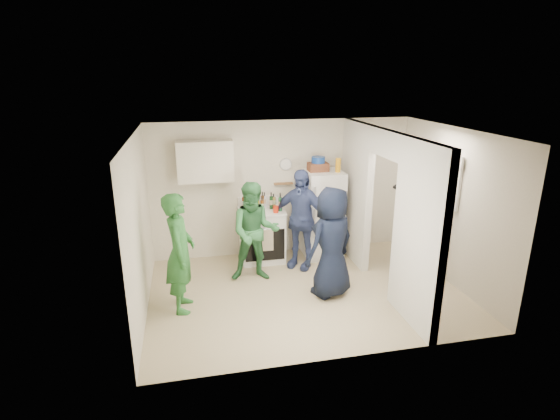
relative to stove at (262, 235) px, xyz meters
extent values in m
plane|color=tan|center=(0.46, -1.37, -0.48)|extent=(4.80, 4.80, 0.00)
plane|color=silver|center=(0.46, 0.33, 0.77)|extent=(4.80, 0.00, 4.80)
plane|color=silver|center=(0.46, -3.07, 0.77)|extent=(4.80, 0.00, 4.80)
plane|color=silver|center=(-1.94, -1.37, 0.77)|extent=(0.00, 3.40, 3.40)
plane|color=silver|center=(2.86, -1.37, 0.77)|extent=(0.00, 3.40, 3.40)
plane|color=white|center=(0.46, -1.37, 2.02)|extent=(4.80, 4.80, 0.00)
cube|color=silver|center=(1.66, -0.27, 0.77)|extent=(0.12, 1.20, 2.50)
cube|color=silver|center=(1.66, -2.47, 0.77)|extent=(0.12, 1.20, 2.50)
cube|color=silver|center=(1.66, -1.37, 1.82)|extent=(0.12, 1.00, 0.40)
cube|color=white|center=(0.00, 0.00, 0.00)|extent=(0.80, 0.67, 0.96)
cube|color=silver|center=(-0.94, 0.15, 1.37)|extent=(0.95, 0.34, 0.70)
cube|color=white|center=(1.14, -0.03, 0.33)|extent=(0.66, 0.64, 1.61)
cube|color=brown|center=(1.04, 0.02, 1.21)|extent=(0.35, 0.25, 0.15)
cylinder|color=navy|center=(1.04, 0.02, 1.34)|extent=(0.24, 0.24, 0.11)
cylinder|color=#FFAF15|center=(1.36, -0.13, 1.26)|extent=(0.09, 0.09, 0.25)
cylinder|color=white|center=(0.51, 0.31, 1.22)|extent=(0.22, 0.02, 0.22)
cube|color=olive|center=(0.46, 0.28, 0.87)|extent=(0.35, 0.08, 0.03)
cube|color=black|center=(2.84, -1.17, 1.17)|extent=(0.03, 0.70, 0.80)
cube|color=white|center=(2.83, -1.17, 1.17)|extent=(0.04, 0.76, 0.86)
cube|color=white|center=(2.80, -1.17, 1.52)|extent=(0.04, 0.82, 0.18)
cylinder|color=yellow|center=(-0.12, -0.22, 0.60)|extent=(0.09, 0.09, 0.25)
cylinder|color=red|center=(0.22, -0.20, 0.54)|extent=(0.09, 0.09, 0.12)
imported|color=#2F7733|center=(-1.42, -1.47, 0.40)|extent=(0.47, 0.67, 1.75)
imported|color=#388145|center=(-0.24, -0.75, 0.35)|extent=(0.88, 0.72, 1.66)
imported|color=navy|center=(0.61, -0.42, 0.40)|extent=(1.08, 0.98, 1.76)
imported|color=black|center=(0.81, -1.50, 0.38)|extent=(0.99, 0.85, 1.71)
imported|color=black|center=(2.34, -1.03, 0.38)|extent=(0.98, 1.27, 1.72)
cylinder|color=#5D2912|center=(-0.29, 0.10, 0.63)|extent=(0.07, 0.07, 0.30)
cylinder|color=#194D27|center=(-0.20, -0.08, 0.61)|extent=(0.07, 0.07, 0.27)
cylinder|color=silver|center=(-0.07, 0.16, 0.64)|extent=(0.06, 0.06, 0.33)
cylinder|color=brown|center=(0.01, -0.05, 0.61)|extent=(0.06, 0.06, 0.26)
cylinder|color=silver|center=(0.09, 0.17, 0.62)|extent=(0.06, 0.06, 0.28)
cylinder|color=black|center=(0.19, 0.04, 0.63)|extent=(0.06, 0.06, 0.31)
cylinder|color=#A28435|center=(0.25, 0.13, 0.60)|extent=(0.08, 0.08, 0.25)
cylinder|color=#A9B3B5|center=(-0.32, -0.14, 0.62)|extent=(0.07, 0.07, 0.29)
cylinder|color=#4B2A0C|center=(0.04, 0.12, 0.63)|extent=(0.06, 0.06, 0.30)
cylinder|color=#205E33|center=(0.32, -0.12, 0.64)|extent=(0.06, 0.06, 0.33)
cylinder|color=brown|center=(-0.20, 0.04, 0.64)|extent=(0.08, 0.08, 0.33)
camera|label=1|loc=(-1.23, -7.30, 2.83)|focal=28.00mm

